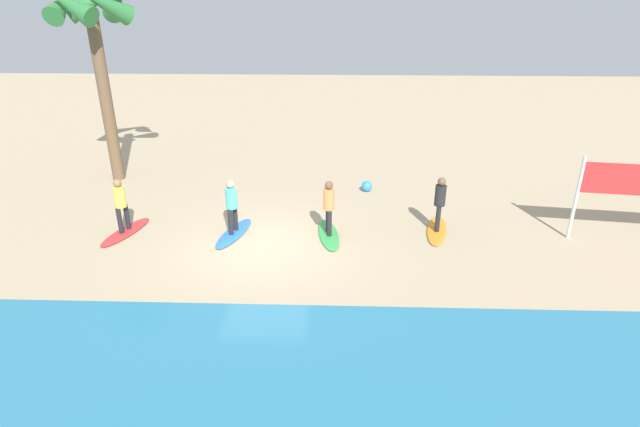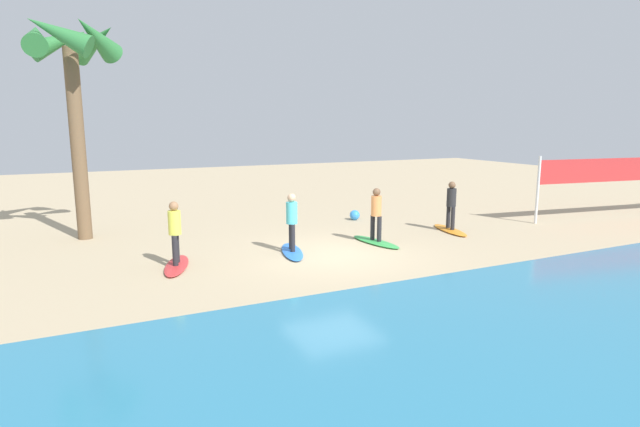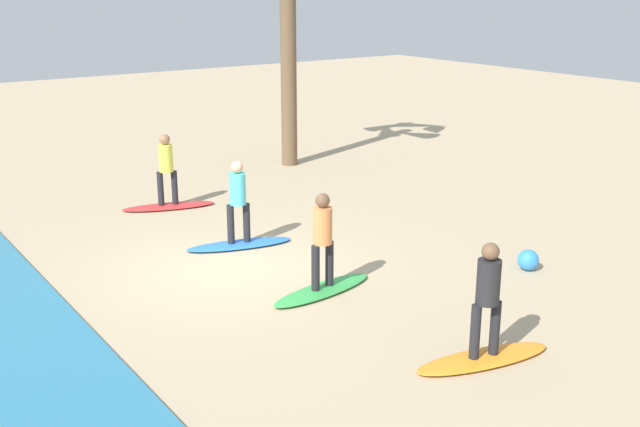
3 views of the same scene
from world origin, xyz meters
name	(u,v)px [view 2 (image 2 of 3)]	position (x,y,z in m)	size (l,w,h in m)	color
ground_plane	(333,255)	(0.00, 0.00, 0.00)	(60.00, 60.00, 0.00)	tan
surfboard_orange	(450,230)	(-5.11, -1.09, 0.04)	(2.10, 0.56, 0.09)	orange
surfer_orange	(451,202)	(-5.11, -1.09, 1.04)	(0.32, 0.45, 1.64)	#232328
surfboard_green	(376,242)	(-1.85, -0.70, 0.04)	(2.10, 0.56, 0.09)	green
surfer_green	(376,210)	(-1.85, -0.70, 1.04)	(0.32, 0.46, 1.64)	#232328
surfboard_blue	(292,252)	(0.97, -0.69, 0.04)	(2.10, 0.56, 0.09)	blue
surfer_blue	(292,218)	(0.97, -0.69, 1.04)	(0.32, 0.45, 1.64)	#232328
surfboard_red	(177,265)	(4.23, -0.67, 0.04)	(2.10, 0.56, 0.09)	red
surfer_red	(175,228)	(4.23, -0.67, 1.04)	(0.32, 0.45, 1.64)	#232328
volleyball_net	(632,172)	(-13.36, -0.23, 1.79)	(9.02, 1.28, 2.50)	silver
palm_tree	(71,61)	(6.28, -5.33, 5.56)	(2.88, 3.03, 6.93)	brown
beach_ball	(355,215)	(-3.16, -4.33, 0.19)	(0.39, 0.39, 0.39)	#338CE5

